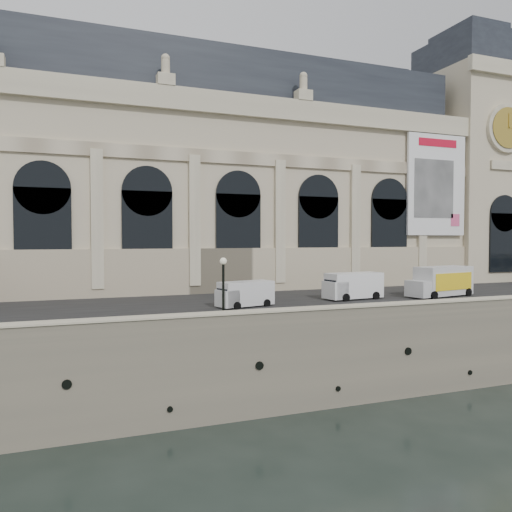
# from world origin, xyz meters

# --- Properties ---
(ground) EXTENTS (260.00, 260.00, 0.00)m
(ground) POSITION_xyz_m (0.00, 0.00, 0.00)
(ground) COLOR black
(ground) RESTS_ON ground
(quay) EXTENTS (160.00, 70.00, 6.00)m
(quay) POSITION_xyz_m (0.00, 35.00, 3.00)
(quay) COLOR gray
(quay) RESTS_ON ground
(street) EXTENTS (160.00, 24.00, 0.06)m
(street) POSITION_xyz_m (0.00, 14.00, 6.03)
(street) COLOR #2D2D2D
(street) RESTS_ON quay
(parapet) EXTENTS (160.00, 1.40, 1.21)m
(parapet) POSITION_xyz_m (0.00, 0.60, 6.62)
(parapet) COLOR gray
(parapet) RESTS_ON quay
(museum) EXTENTS (69.00, 18.70, 29.10)m
(museum) POSITION_xyz_m (-5.98, 30.86, 19.72)
(museum) COLOR beige
(museum) RESTS_ON quay
(clock_pavilion) EXTENTS (13.00, 14.72, 36.70)m
(clock_pavilion) POSITION_xyz_m (34.00, 27.93, 23.42)
(clock_pavilion) COLOR beige
(clock_pavilion) RESTS_ON quay
(van_b) EXTENTS (5.44, 3.14, 2.28)m
(van_b) POSITION_xyz_m (-7.46, 10.49, 7.17)
(van_b) COLOR silver
(van_b) RESTS_ON quay
(van_c) EXTENTS (6.19, 2.99, 2.66)m
(van_c) POSITION_xyz_m (4.33, 11.84, 7.36)
(van_c) COLOR white
(van_c) RESTS_ON quay
(box_truck) EXTENTS (8.15, 3.98, 3.15)m
(box_truck) POSITION_xyz_m (14.32, 10.61, 7.59)
(box_truck) COLOR silver
(box_truck) RESTS_ON quay
(lamp_left) EXTENTS (0.48, 0.48, 4.74)m
(lamp_left) POSITION_xyz_m (-11.75, 2.41, 8.36)
(lamp_left) COLOR black
(lamp_left) RESTS_ON quay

